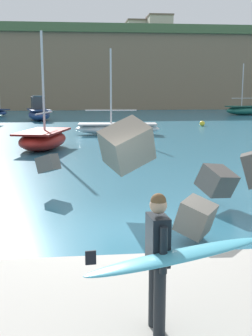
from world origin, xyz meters
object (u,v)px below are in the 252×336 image
(surfer_with_board, at_px, (163,255))
(boat_far_right, at_px, (244,110))
(station_building_west, at_px, (159,29))
(mooring_buoy_inner, at_px, (202,123))
(boat_near_left, at_px, (39,112))
(boat_mid_left, at_px, (43,139))
(boat_mid_centre, at_px, (117,128))
(station_building_central, at_px, (138,32))

(surfer_with_board, xyz_separation_m, boat_far_right, (17.77, 43.02, -0.71))
(surfer_with_board, bearing_deg, station_building_west, 79.74)
(mooring_buoy_inner, bearing_deg, station_building_west, 83.89)
(boat_near_left, relative_size, boat_far_right, 0.85)
(boat_mid_left, distance_m, boat_mid_centre, 7.97)
(mooring_buoy_inner, xyz_separation_m, station_building_west, (5.33, 49.78, 13.90))
(surfer_with_board, xyz_separation_m, station_building_west, (14.43, 79.68, 12.85))
(mooring_buoy_inner, bearing_deg, boat_near_left, 151.49)
(boat_near_left, bearing_deg, boat_mid_centre, -63.75)
(station_building_west, bearing_deg, boat_mid_centre, -103.11)
(station_building_central, bearing_deg, mooring_buoy_inner, -91.77)
(boat_far_right, height_order, station_building_west, station_building_west)
(boat_mid_centre, bearing_deg, surfer_with_board, -93.61)
(boat_mid_centre, bearing_deg, station_building_central, 81.13)
(boat_mid_left, distance_m, station_building_central, 68.37)
(boat_mid_left, bearing_deg, boat_near_left, 95.96)
(boat_mid_centre, bearing_deg, mooring_buoy_inner, 36.44)
(boat_near_left, xyz_separation_m, boat_mid_centre, (6.53, -13.25, -0.32))
(surfer_with_board, distance_m, mooring_buoy_inner, 31.27)
(boat_near_left, bearing_deg, boat_mid_left, -84.04)
(boat_mid_centre, relative_size, mooring_buoy_inner, 13.39)
(surfer_with_board, bearing_deg, boat_far_right, 67.56)
(surfer_with_board, distance_m, boat_near_left, 37.90)
(station_building_central, bearing_deg, boat_mid_centre, -98.87)
(boat_near_left, bearing_deg, station_building_west, 65.24)
(station_building_west, relative_size, station_building_central, 0.85)
(mooring_buoy_inner, distance_m, station_building_west, 51.96)
(boat_far_right, xyz_separation_m, station_building_central, (-7.02, 40.34, 13.29))
(boat_mid_left, bearing_deg, station_building_west, 74.35)
(boat_near_left, distance_m, mooring_buoy_inner, 16.05)
(boat_far_right, bearing_deg, station_building_west, 95.20)
(boat_mid_left, bearing_deg, station_building_central, 78.23)
(mooring_buoy_inner, height_order, station_building_west, station_building_west)
(boat_mid_centre, distance_m, station_building_west, 58.47)
(boat_near_left, relative_size, station_building_west, 0.98)
(boat_near_left, height_order, boat_mid_left, boat_mid_left)
(boat_far_right, height_order, station_building_central, station_building_central)
(mooring_buoy_inner, xyz_separation_m, station_building_central, (1.65, 53.46, 13.64))
(surfer_with_board, xyz_separation_m, station_building_central, (10.75, 83.36, 12.58))
(boat_near_left, relative_size, station_building_central, 0.84)
(boat_near_left, bearing_deg, boat_far_right, 13.47)
(surfer_with_board, bearing_deg, boat_mid_centre, 86.39)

